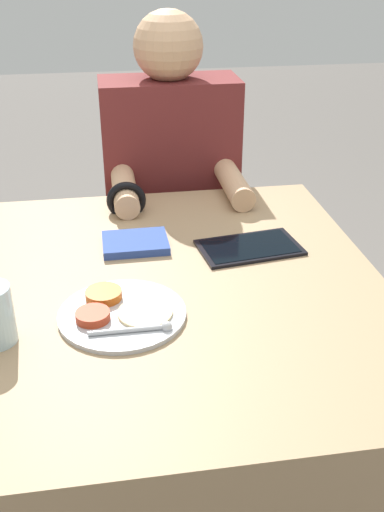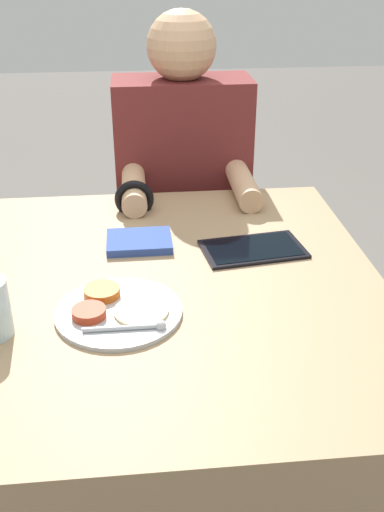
{
  "view_description": "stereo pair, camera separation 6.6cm",
  "coord_description": "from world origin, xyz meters",
  "px_view_note": "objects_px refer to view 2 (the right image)",
  "views": [
    {
      "loc": [
        -0.12,
        -1.14,
        1.4
      ],
      "look_at": [
        0.06,
        0.01,
        0.77
      ],
      "focal_mm": 42.0,
      "sensor_mm": 36.0,
      "label": 1
    },
    {
      "loc": [
        -0.05,
        -1.15,
        1.4
      ],
      "look_at": [
        0.06,
        0.01,
        0.77
      ],
      "focal_mm": 42.0,
      "sensor_mm": 36.0,
      "label": 2
    }
  ],
  "objects_px": {
    "thali_tray": "(117,310)",
    "red_notebook": "(139,242)",
    "person_diner": "(183,212)",
    "tablet_device": "(253,249)"
  },
  "relations": [
    {
      "from": "tablet_device",
      "to": "person_diner",
      "type": "bearing_deg",
      "value": 102.5
    },
    {
      "from": "red_notebook",
      "to": "person_diner",
      "type": "height_order",
      "value": "person_diner"
    },
    {
      "from": "red_notebook",
      "to": "tablet_device",
      "type": "height_order",
      "value": "red_notebook"
    },
    {
      "from": "red_notebook",
      "to": "person_diner",
      "type": "bearing_deg",
      "value": 73.23
    },
    {
      "from": "thali_tray",
      "to": "person_diner",
      "type": "distance_m",
      "value": 0.85
    },
    {
      "from": "tablet_device",
      "to": "red_notebook",
      "type": "bearing_deg",
      "value": 168.27
    },
    {
      "from": "tablet_device",
      "to": "thali_tray",
      "type": "bearing_deg",
      "value": -143.5
    },
    {
      "from": "red_notebook",
      "to": "person_diner",
      "type": "xyz_separation_m",
      "value": [
        0.15,
        0.51,
        -0.15
      ]
    },
    {
      "from": "thali_tray",
      "to": "person_diner",
      "type": "relative_size",
      "value": 0.22
    },
    {
      "from": "thali_tray",
      "to": "red_notebook",
      "type": "height_order",
      "value": "thali_tray"
    }
  ]
}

